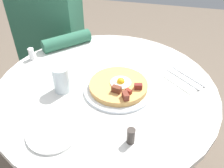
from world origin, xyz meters
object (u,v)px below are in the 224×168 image
(breakfast_pizza, at_px, (119,85))
(pepper_shaker, at_px, (131,136))
(dining_table, at_px, (106,114))
(salt_shaker, at_px, (32,54))
(person_seated, at_px, (54,56))
(water_glass, at_px, (61,79))
(fork, at_px, (188,76))
(knife, at_px, (183,79))
(bread_plate, at_px, (53,133))
(pizza_plate, at_px, (118,89))

(breakfast_pizza, xyz_separation_m, pepper_shaker, (0.09, -0.25, 0.00))
(dining_table, xyz_separation_m, breakfast_pizza, (0.06, -0.02, 0.19))
(breakfast_pizza, height_order, salt_shaker, breakfast_pizza)
(person_seated, relative_size, water_glass, 10.31)
(breakfast_pizza, bearing_deg, person_seated, 137.41)
(fork, bearing_deg, person_seated, 18.71)
(person_seated, relative_size, pepper_shaker, 19.54)
(pepper_shaker, bearing_deg, salt_shaker, 144.89)
(knife, bearing_deg, fork, -90.00)
(dining_table, distance_m, salt_shaker, 0.46)
(fork, bearing_deg, bread_plate, 84.99)
(pizza_plate, bearing_deg, knife, 26.04)
(knife, relative_size, water_glass, 1.64)
(dining_table, bearing_deg, breakfast_pizza, -14.76)
(fork, distance_m, pepper_shaker, 0.45)
(dining_table, xyz_separation_m, pepper_shaker, (0.15, -0.27, 0.20))
(knife, bearing_deg, water_glass, 61.53)
(water_glass, bearing_deg, dining_table, 21.72)
(fork, height_order, salt_shaker, salt_shaker)
(breakfast_pizza, relative_size, fork, 1.33)
(pizza_plate, xyz_separation_m, water_glass, (-0.22, -0.05, 0.05))
(dining_table, distance_m, water_glass, 0.29)
(person_seated, height_order, water_glass, person_seated)
(fork, bearing_deg, dining_table, 63.56)
(bread_plate, relative_size, fork, 0.99)
(knife, bearing_deg, dining_table, 60.83)
(pizza_plate, bearing_deg, water_glass, -166.72)
(bread_plate, height_order, water_glass, water_glass)
(person_seated, xyz_separation_m, bread_plate, (0.37, -0.77, 0.21))
(fork, bearing_deg, pepper_shaker, 106.09)
(dining_table, height_order, knife, knife)
(dining_table, xyz_separation_m, fork, (0.34, 0.14, 0.18))
(dining_table, height_order, water_glass, water_glass)
(dining_table, relative_size, person_seated, 0.82)
(dining_table, relative_size, pizza_plate, 3.25)
(breakfast_pizza, distance_m, salt_shaker, 0.48)
(dining_table, xyz_separation_m, person_seated, (-0.48, 0.48, -0.04))
(dining_table, bearing_deg, pizza_plate, -13.33)
(pizza_plate, distance_m, knife, 0.29)
(dining_table, relative_size, salt_shaker, 16.03)
(bread_plate, height_order, salt_shaker, salt_shaker)
(knife, relative_size, salt_shaker, 3.09)
(dining_table, bearing_deg, pepper_shaker, -60.42)
(pizza_plate, xyz_separation_m, pepper_shaker, (0.09, -0.25, 0.02))
(pizza_plate, distance_m, breakfast_pizza, 0.02)
(pizza_plate, bearing_deg, salt_shaker, 163.48)
(breakfast_pizza, height_order, knife, breakfast_pizza)
(breakfast_pizza, relative_size, pepper_shaker, 4.12)
(water_glass, distance_m, salt_shaker, 0.30)
(person_seated, distance_m, fork, 0.91)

